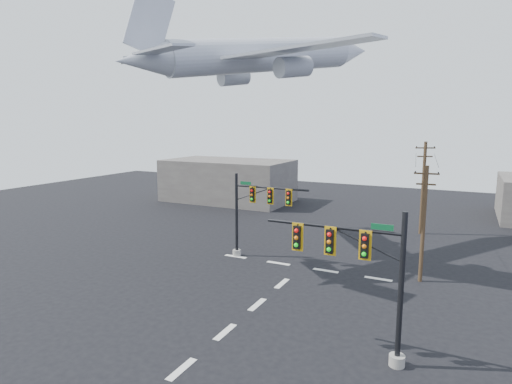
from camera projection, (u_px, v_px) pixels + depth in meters
The scene contains 9 objects.
ground at pixel (225, 332), 23.42m from camera, with size 120.00×120.00×0.00m, color black.
lane_markings at pixel (266, 297), 28.14m from camera, with size 14.00×21.20×0.01m.
signal_mast_near at pixel (364, 276), 20.19m from camera, with size 7.07×0.82×7.44m.
signal_mast_far at pixel (253, 212), 35.55m from camera, with size 6.79×0.79×7.16m.
utility_pole_a at pixel (424, 222), 30.26m from camera, with size 1.69×0.28×8.41m.
utility_pole_b at pixel (423, 186), 43.44m from camera, with size 1.86×0.73×9.50m.
power_lines at pixel (426, 159), 36.27m from camera, with size 3.01×14.33×0.03m.
airliner at pixel (263, 56), 35.29m from camera, with size 21.05×22.99×6.53m.
building_left at pixel (228, 180), 62.67m from camera, with size 18.00×10.00×6.00m, color #666059.
Camera 1 is at (11.23, -18.87, 11.33)m, focal length 30.00 mm.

